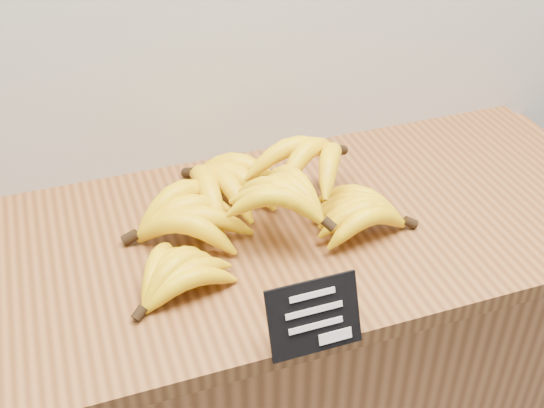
# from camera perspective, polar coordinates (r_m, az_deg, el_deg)

# --- Properties ---
(counter) EXTENTS (1.42, 0.50, 0.90)m
(counter) POSITION_cam_1_polar(r_m,az_deg,el_deg) (1.51, -0.65, -16.71)
(counter) COLOR #9E6233
(counter) RESTS_ON ground
(counter_top) EXTENTS (1.31, 0.54, 0.03)m
(counter_top) POSITION_cam_1_polar(r_m,az_deg,el_deg) (1.17, -0.80, -2.79)
(counter_top) COLOR brown
(counter_top) RESTS_ON counter
(chalkboard_sign) EXTENTS (0.13, 0.04, 0.10)m
(chalkboard_sign) POSITION_cam_1_polar(r_m,az_deg,el_deg) (0.94, 3.56, -9.41)
(chalkboard_sign) COLOR black
(chalkboard_sign) RESTS_ON counter_top
(banana_pile) EXTENTS (0.50, 0.37, 0.12)m
(banana_pile) POSITION_cam_1_polar(r_m,az_deg,el_deg) (1.14, -1.38, 0.10)
(banana_pile) COLOR yellow
(banana_pile) RESTS_ON counter_top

